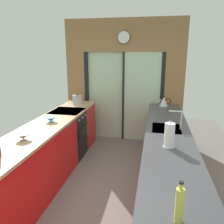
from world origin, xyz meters
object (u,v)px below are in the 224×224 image
mixing_bowl_near (23,136)px  stock_pot (78,100)px  oven_range (68,134)px  kettle (164,101)px  mixing_bowl_far (51,119)px  paper_towel_roll (169,136)px  soap_bottle (179,205)px

mixing_bowl_near → stock_pot: (-0.00, 2.06, 0.06)m
oven_range → mixing_bowl_near: (0.02, -1.51, 0.51)m
stock_pot → kettle: stock_pot is taller
mixing_bowl_far → paper_towel_roll: paper_towel_roll is taller
oven_range → stock_pot: stock_pot is taller
mixing_bowl_near → soap_bottle: 2.10m
stock_pot → kettle: (1.78, 0.21, -0.01)m
stock_pot → soap_bottle: size_ratio=0.78×
mixing_bowl_far → soap_bottle: soap_bottle is taller
mixing_bowl_near → stock_pot: bearing=90.0°
mixing_bowl_near → kettle: bearing=51.8°
mixing_bowl_near → soap_bottle: size_ratio=0.67×
kettle → soap_bottle: (-0.00, -3.39, 0.03)m
oven_range → kettle: (1.80, 0.76, 0.56)m
stock_pot → paper_towel_roll: (1.78, -1.96, 0.04)m
mixing_bowl_far → soap_bottle: 2.61m
mixing_bowl_far → stock_pot: (-0.00, 1.28, 0.06)m
mixing_bowl_far → oven_range: bearing=91.5°
stock_pot → paper_towel_roll: 2.65m
kettle → paper_towel_roll: 2.17m
paper_towel_roll → mixing_bowl_near: bearing=-176.8°
mixing_bowl_near → kettle: kettle is taller
soap_bottle → kettle: bearing=90.0°
oven_range → paper_towel_roll: bearing=-38.1°
mixing_bowl_far → stock_pot: stock_pot is taller
mixing_bowl_near → paper_towel_roll: paper_towel_roll is taller
mixing_bowl_near → kettle: size_ratio=0.73×
paper_towel_roll → mixing_bowl_far: bearing=159.0°
kettle → paper_towel_roll: paper_towel_roll is taller
mixing_bowl_far → paper_towel_roll: (1.78, -0.68, 0.10)m
soap_bottle → oven_range: bearing=124.4°
mixing_bowl_far → kettle: bearing=39.8°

